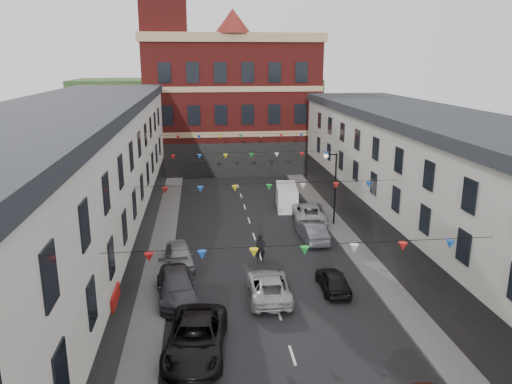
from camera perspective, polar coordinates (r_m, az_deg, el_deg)
name	(u,v)px	position (r m, az deg, el deg)	size (l,w,h in m)	color
ground	(279,313)	(27.62, 2.61, -13.65)	(160.00, 160.00, 0.00)	black
pavement_left	(152,301)	(29.21, -11.84, -12.12)	(1.80, 64.00, 0.15)	#605E5B
pavement_right	(389,289)	(31.03, 14.92, -10.64)	(1.80, 64.00, 0.15)	#605E5B
terrace_left	(46,220)	(27.28, -22.89, -3.02)	(8.40, 56.00, 10.70)	beige
terrace_right	(485,214)	(30.65, 24.74, -2.30)	(8.40, 56.00, 9.70)	beige
civic_building	(231,102)	(62.21, -2.89, 10.26)	(20.60, 13.30, 18.50)	maroon
clock_tower	(165,43)	(59.05, -10.38, 16.39)	(5.60, 5.60, 30.00)	maroon
distant_hill	(198,109)	(86.32, -6.60, 9.40)	(40.00, 14.00, 10.00)	#2B4520
street_lamp	(333,179)	(40.44, 8.74, 1.47)	(1.10, 0.36, 6.00)	black
car_left_c	(196,338)	(24.07, -6.89, -16.22)	(2.65, 5.75, 1.60)	black
car_left_d	(177,286)	(29.07, -9.06, -10.62)	(2.12, 5.22, 1.52)	#404248
car_left_e	(180,255)	(33.50, -8.74, -7.13)	(1.70, 4.23, 1.44)	gray
car_right_d	(333,280)	(30.07, 8.81, -9.95)	(1.51, 3.76, 1.28)	black
car_right_e	(312,231)	(37.67, 6.40, -4.49)	(1.56, 4.46, 1.47)	#55575E
car_right_f	(309,212)	(42.15, 6.07, -2.28)	(2.61, 5.67, 1.58)	#A4A7A9
moving_car	(269,286)	(28.91, 1.50, -10.71)	(2.30, 4.98, 1.38)	#9EA1A5
white_van	(287,197)	(45.64, 3.52, -0.58)	(1.76, 4.59, 2.03)	white
pedestrian	(260,248)	(33.61, 0.51, -6.44)	(0.69, 0.46, 1.90)	black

